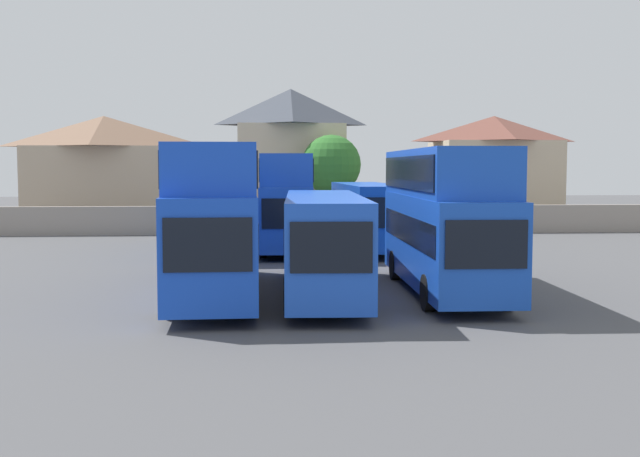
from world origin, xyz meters
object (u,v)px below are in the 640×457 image
Objects in this scene: bus_1 at (215,212)px; bus_6 at (368,213)px; bus_4 at (216,194)px; bus_3 at (444,212)px; bus_2 at (324,238)px; house_terrace_centre at (291,156)px; bus_5 at (289,197)px; house_terrace_left at (105,170)px; tree_left_of_lot at (331,165)px; house_terrace_right at (493,170)px.

bus_1 is 15.30m from bus_6.
bus_4 is at bearing -94.61° from bus_6.
bus_3 is at bearing 1.19° from bus_6.
house_terrace_centre is at bearing -177.56° from bus_2.
house_terrace_left is at bearing -140.64° from bus_5.
bus_5 is at bearing -54.03° from house_terrace_left.
bus_1 is 32.66m from house_terrace_left.
bus_1 is 1.87× the size of tree_left_of_lot.
bus_1 reaches higher than bus_3.
bus_3 is 1.01× the size of bus_5.
bus_4 is 1.20× the size of house_terrace_centre.
bus_4 is 19.39m from house_terrace_left.
bus_2 is 1.10× the size of bus_3.
bus_3 is at bearing 88.22° from bus_1.
tree_left_of_lot is (6.90, 12.05, 1.49)m from bus_4.
bus_1 is 30.81m from house_terrace_centre.
bus_4 reaches higher than bus_6.
bus_1 is at bearing -28.90° from bus_6.
tree_left_of_lot is (2.53, -4.50, -0.63)m from house_terrace_centre.
tree_left_of_lot is (-1.57, 26.05, 1.63)m from bus_3.
house_terrace_left is at bearing -154.62° from bus_2.
bus_6 is 12.67m from tree_left_of_lot.
house_terrace_right is 1.37× the size of tree_left_of_lot.
house_terrace_left is (-16.64, 17.54, 2.07)m from bus_6.
bus_6 is at bearing 85.08° from bus_4.
bus_4 is 1.84× the size of tree_left_of_lot.
bus_4 is 1.34× the size of house_terrace_right.
bus_2 is 1.11× the size of house_terrace_left.
bus_5 is at bearing -92.32° from house_terrace_centre.
house_terrace_centre is at bearing -178.75° from house_terrace_right.
tree_left_of_lot is (6.10, 26.03, 1.58)m from bus_1.
house_terrace_centre reaches higher than bus_6.
house_terrace_right is at bearing 147.45° from bus_1.
house_terrace_centre reaches higher than bus_1.
bus_1 is 1.37× the size of house_terrace_right.
bus_5 is 1.00× the size of house_terrace_left.
bus_5 is 23.15m from house_terrace_right.
bus_3 is 32.73m from house_terrace_right.
bus_6 is at bearing -46.52° from house_terrace_left.
house_terrace_left reaches higher than bus_1.
bus_1 is 1.12× the size of bus_3.
bus_5 is 1.21× the size of house_terrace_right.
house_terrace_left is (-9.71, 31.16, 1.23)m from bus_1.
bus_1 reaches higher than bus_6.
house_terrace_centre is (0.68, 16.74, 2.25)m from bus_5.
house_terrace_left is 1.66× the size of tree_left_of_lot.
bus_4 is 1.11× the size of bus_5.
bus_4 is 3.69m from bus_5.
bus_6 is at bearing 90.94° from bus_5.
house_terrace_centre is (-4.10, 30.55, 2.26)m from bus_3.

